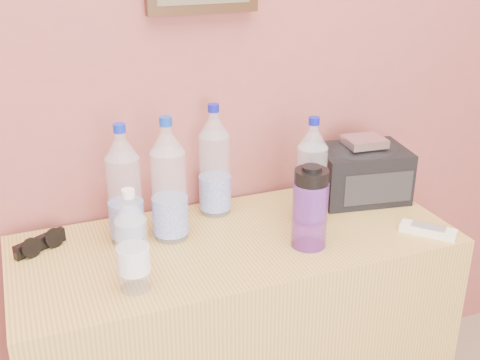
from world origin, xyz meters
name	(u,v)px	position (x,y,z in m)	size (l,w,h in m)	color
dresser	(236,349)	(0.16, 1.74, 0.36)	(1.16, 0.48, 0.72)	#A17C4A
pet_large_a	(169,186)	(0.00, 1.81, 0.87)	(0.09, 0.09, 0.33)	silver
pet_large_b	(125,191)	(-0.11, 1.84, 0.87)	(0.09, 0.09, 0.32)	silver
pet_large_c	(215,166)	(0.16, 1.91, 0.87)	(0.09, 0.09, 0.32)	white
pet_large_d	(311,177)	(0.39, 1.76, 0.86)	(0.08, 0.08, 0.30)	silver
pet_small	(132,246)	(-0.14, 1.61, 0.83)	(0.07, 0.07, 0.25)	white
nalgene_bottle	(310,207)	(0.32, 1.64, 0.83)	(0.09, 0.09, 0.22)	#662498
sunglasses	(40,243)	(-0.33, 1.87, 0.74)	(0.14, 0.05, 0.04)	black
ac_remote	(428,230)	(0.65, 1.58, 0.73)	(0.15, 0.05, 0.02)	white
toiletry_bag	(361,170)	(0.60, 1.85, 0.81)	(0.26, 0.19, 0.18)	black
foil_packet	(365,141)	(0.59, 1.82, 0.91)	(0.11, 0.09, 0.02)	white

